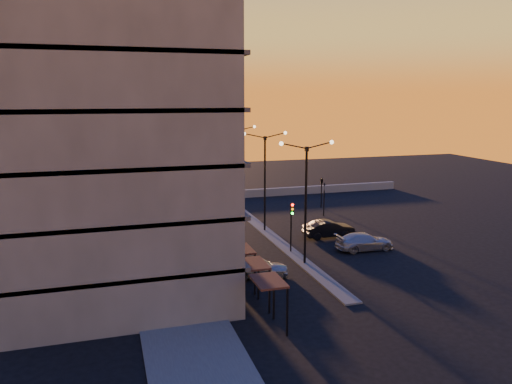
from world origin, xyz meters
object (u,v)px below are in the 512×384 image
at_px(traffic_light_main, 292,219).
at_px(car_hatchback, 258,267).
at_px(streetlamp_mid, 265,173).
at_px(car_sedan, 329,229).
at_px(car_wagon, 364,241).

bearing_deg(traffic_light_main, car_hatchback, -133.18).
bearing_deg(car_hatchback, traffic_light_main, -32.88).
distance_m(streetlamp_mid, car_sedan, 7.85).
xyz_separation_m(streetlamp_mid, car_sedan, (5.00, -3.67, -4.82)).
relative_size(streetlamp_mid, car_wagon, 1.92).
height_order(traffic_light_main, car_hatchback, traffic_light_main).
bearing_deg(traffic_light_main, car_wagon, -8.57).
bearing_deg(traffic_light_main, car_sedan, 34.68).
relative_size(car_hatchback, car_wagon, 0.87).
xyz_separation_m(car_hatchback, car_sedan, (9.25, 7.99, 0.04)).
bearing_deg(car_hatchback, car_sedan, -38.88).
relative_size(streetlamp_mid, traffic_light_main, 2.24).
height_order(streetlamp_mid, car_wagon, streetlamp_mid).
distance_m(car_hatchback, car_sedan, 12.22).
xyz_separation_m(streetlamp_mid, car_wagon, (6.22, -8.07, -4.87)).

